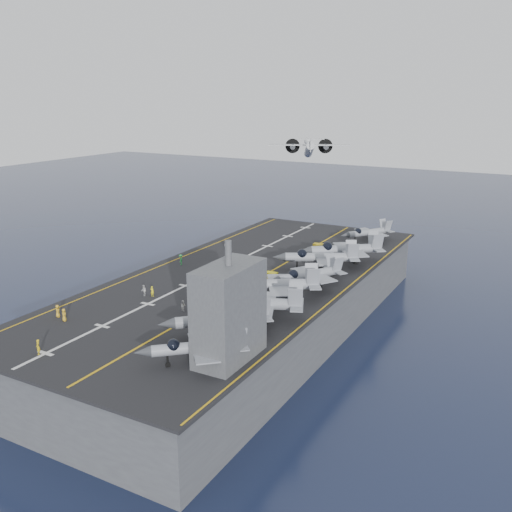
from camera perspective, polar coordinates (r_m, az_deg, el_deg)
The scene contains 29 objects.
ground at distance 106.23m, azimuth -1.05°, elevation -7.28°, with size 500.00×500.00×0.00m, color #142135.
hull at distance 104.37m, azimuth -1.06°, elevation -4.76°, with size 36.00×90.00×10.00m, color #56595E.
flight_deck at distance 102.65m, azimuth -1.08°, elevation -2.04°, with size 38.00×92.00×0.40m, color black.
foul_line at distance 101.19m, azimuth 0.40°, elevation -2.17°, with size 0.35×90.00×0.02m, color gold.
landing_centerline at distance 105.56m, azimuth -3.90°, elevation -1.44°, with size 0.50×90.00×0.02m, color silver.
deck_edge_port at distance 111.67m, azimuth -8.67°, elevation -0.61°, with size 0.25×90.00×0.02m, color gold.
deck_edge_stbd at distance 95.19m, azimuth 8.65°, elevation -3.54°, with size 0.25×90.00×0.02m, color gold.
island_superstructure at distance 68.51m, azimuth -2.72°, elevation -4.54°, with size 5.00×10.00×15.00m, color #56595E, non-canonical shape.
fighter_jet_0 at distance 69.44m, azimuth -5.76°, elevation -8.93°, with size 16.04×15.67×4.68m, color #A2A9B3, non-canonical shape.
fighter_jet_1 at distance 76.74m, azimuth -3.44°, elevation -6.16°, with size 17.84×17.66×5.23m, color gray, non-canonical shape.
fighter_jet_2 at distance 81.59m, azimuth -0.09°, elevation -4.65°, with size 18.85×16.04×5.54m, color #9AA1AA, non-canonical shape.
fighter_jet_3 at distance 89.50m, azimuth 1.93°, elevation -2.75°, with size 19.40×17.49×5.61m, color #8C939A, non-canonical shape.
fighter_jet_4 at distance 95.58m, azimuth 5.35°, elevation -1.80°, with size 15.62×17.04×4.92m, color #97A1A8, non-canonical shape.
fighter_jet_5 at distance 105.21m, azimuth 6.52°, elevation -0.03°, with size 18.81×16.74×5.46m, color #939AA3, non-canonical shape.
fighter_jet_6 at distance 110.80m, azimuth 8.96°, elevation 0.76°, with size 19.68×18.68×5.70m, color #9299A4, non-canonical shape.
fighter_jet_8 at distance 127.88m, azimuth 11.19°, elevation 2.40°, with size 14.38×15.43×4.46m, color gray, non-canonical shape.
tow_cart_a at distance 83.12m, azimuth -5.35°, elevation -5.96°, with size 2.01×1.46×1.12m, color gold, non-canonical shape.
tow_cart_b at distance 100.25m, azimuth 1.53°, elevation -1.99°, with size 2.08×1.37×1.24m, color yellow, non-canonical shape.
tow_cart_c at distance 120.27m, azimuth 6.24°, elevation 0.96°, with size 2.11×1.47×1.21m, color gold, non-canonical shape.
crew_0 at distance 88.35m, azimuth -19.22°, elevation -5.21°, with size 1.31×1.32×1.87m, color gold.
crew_1 at distance 93.23m, azimuth -10.34°, elevation -3.49°, with size 1.05×0.71×1.73m, color yellow.
crew_2 at distance 93.79m, azimuth -11.17°, elevation -3.39°, with size 1.25×1.30×1.81m, color silver.
crew_3 at distance 109.45m, azimuth -7.53°, elevation -0.37°, with size 1.20×1.43×2.02m, color green.
crew_4 at distance 109.14m, azimuth -2.41°, elevation -0.29°, with size 1.15×1.41×2.03m, color #268C33.
crew_5 at distance 119.59m, azimuth -2.97°, elevation 1.13°, with size 1.41×1.28×1.95m, color silver.
crew_6 at distance 76.95m, azimuth -20.96°, elevation -8.50°, with size 1.43×1.39×2.00m, color yellow.
crew_7 at distance 86.55m, azimuth -7.31°, elevation -4.94°, with size 1.13×0.92×1.63m, color silver.
transport_plane at distance 151.02m, azimuth 5.34°, elevation 10.53°, with size 25.23×22.17×4.98m, color silver, non-canonical shape.
crew_8 at distance 86.57m, azimuth -18.64°, elevation -5.59°, with size 1.31×1.32×1.87m, color gold.
Camera 1 is at (48.74, -84.63, 41.80)m, focal length 40.00 mm.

